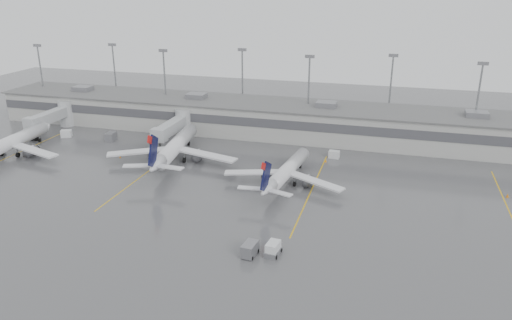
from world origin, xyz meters
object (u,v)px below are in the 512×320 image
(baggage_tug, at_px, (273,250))
(jet_far_left, at_px, (9,143))
(jet_mid_left, at_px, (174,147))
(jet_mid_right, at_px, (286,171))

(baggage_tug, bearing_deg, jet_far_left, 165.72)
(jet_far_left, xyz_separation_m, jet_mid_left, (37.85, 7.01, 0.19))
(jet_far_left, height_order, baggage_tug, jet_far_left)
(jet_mid_left, xyz_separation_m, baggage_tug, (30.79, -33.01, -2.54))
(jet_far_left, height_order, jet_mid_right, jet_far_left)
(jet_far_left, distance_m, jet_mid_left, 38.49)
(jet_mid_right, bearing_deg, jet_far_left, -172.94)
(jet_mid_left, bearing_deg, jet_far_left, -177.25)
(jet_far_left, height_order, jet_mid_left, jet_mid_left)
(jet_far_left, bearing_deg, jet_mid_left, 6.95)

